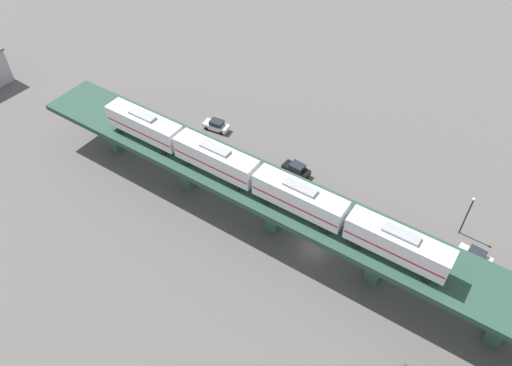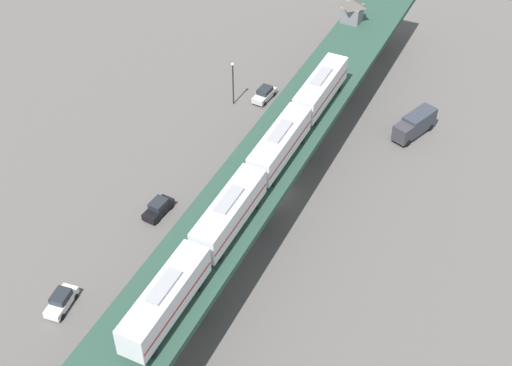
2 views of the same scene
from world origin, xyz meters
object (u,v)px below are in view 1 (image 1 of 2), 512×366
Objects in this scene: street_car_black at (296,169)px; street_car_white at (216,125)px; street_lamp at (468,213)px; street_car_silver at (475,256)px; subway_train at (256,177)px.

street_car_white is at bearing 89.06° from street_car_black.
street_car_silver is at bearing -135.45° from street_lamp.
street_car_silver is 44.64m from street_car_white.
street_car_silver and street_car_white have the same top height.
street_lamp is at bearing -79.57° from street_car_black.
street_car_silver is (1.17, -27.76, 0.00)m from street_car_black.
subway_train reaches higher than street_car_silver.
street_car_white is (12.82, 18.96, -9.04)m from subway_train.
street_lamp is (3.33, 3.28, 3.17)m from street_car_silver.
street_car_black and street_car_silver have the same top height.
subway_train is 24.61m from street_car_white.
subway_train is 10.64× the size of street_car_white.
subway_train is 7.18× the size of street_lamp.
street_car_white is at bearing 91.15° from street_car_silver.
street_car_silver is at bearing -88.85° from street_car_white.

